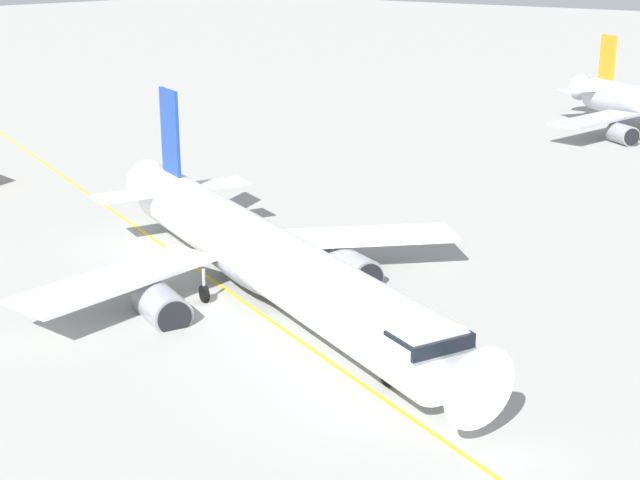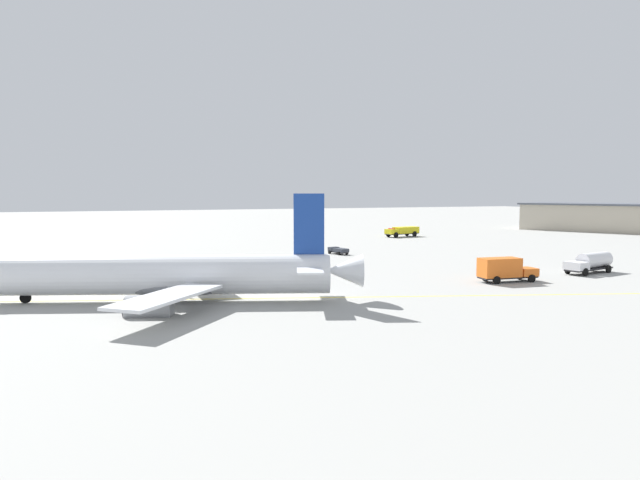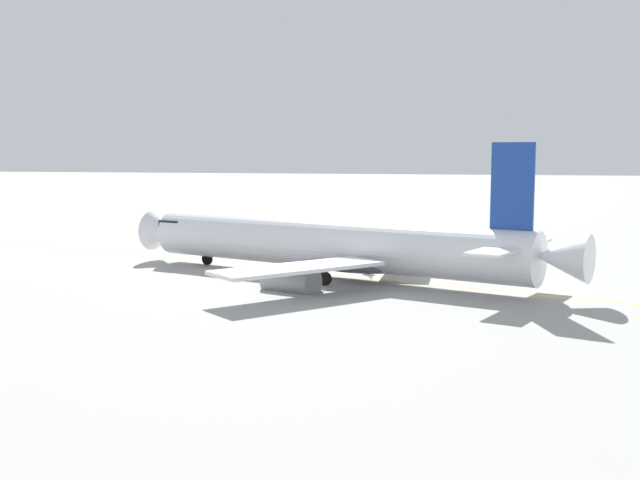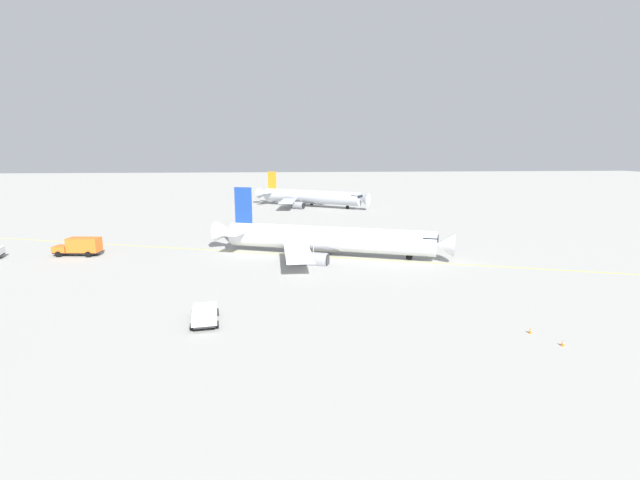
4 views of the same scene
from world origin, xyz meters
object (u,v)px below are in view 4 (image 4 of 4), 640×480
object	(u,v)px
airliner_main	(326,240)
pushback_tug_truck	(205,315)
safety_cone_near	(531,331)
catering_truck_truck	(80,246)
safety_cone_mid	(563,343)
airliner_secondary	(310,197)

from	to	relation	value
airliner_main	pushback_tug_truck	size ratio (longest dim) A/B	7.18
pushback_tug_truck	safety_cone_near	world-z (taller)	pushback_tug_truck
catering_truck_truck	safety_cone_mid	size ratio (longest dim) A/B	14.27
airliner_secondary	pushback_tug_truck	bearing A→B (deg)	-67.10
airliner_main	safety_cone_mid	bearing A→B (deg)	-44.48
pushback_tug_truck	safety_cone_near	size ratio (longest dim) A/B	10.28
pushback_tug_truck	safety_cone_near	distance (m)	32.86
airliner_secondary	catering_truck_truck	xyz separation A→B (m)	(-43.37, -63.91, -1.33)
airliner_secondary	pushback_tug_truck	xyz separation A→B (m)	(-17.30, -96.23, -2.18)
safety_cone_mid	airliner_main	bearing A→B (deg)	115.38
catering_truck_truck	safety_cone_mid	world-z (taller)	catering_truck_truck
safety_cone_near	safety_cone_mid	world-z (taller)	same
airliner_main	catering_truck_truck	size ratio (longest dim) A/B	5.17
safety_cone_near	safety_cone_mid	xyz separation A→B (m)	(1.39, -2.99, 0.00)
safety_cone_near	safety_cone_mid	size ratio (longest dim) A/B	1.00
pushback_tug_truck	catering_truck_truck	world-z (taller)	catering_truck_truck
airliner_main	safety_cone_mid	size ratio (longest dim) A/B	73.80
pushback_tug_truck	catering_truck_truck	distance (m)	41.52
airliner_main	pushback_tug_truck	bearing A→B (deg)	-98.23
airliner_secondary	safety_cone_mid	world-z (taller)	airliner_secondary
catering_truck_truck	safety_cone_near	distance (m)	69.74
catering_truck_truck	safety_cone_mid	bearing A→B (deg)	151.66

